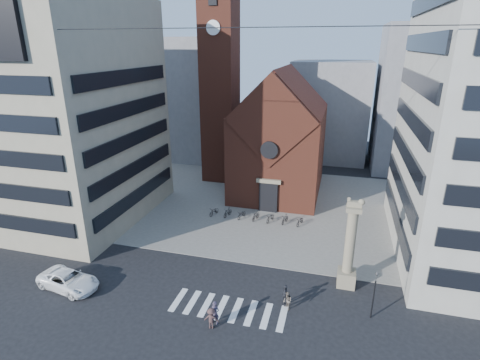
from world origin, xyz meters
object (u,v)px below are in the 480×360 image
Objects in this scene: pedestrian_1 at (288,301)px; pedestrian_2 at (285,295)px; pedestrian_0 at (215,313)px; white_car at (68,280)px; traffic_light at (374,294)px; scooter_0 at (214,211)px; lion_column at (349,252)px.

pedestrian_2 is at bearing 171.36° from pedestrian_1.
pedestrian_2 is at bearing 40.79° from pedestrian_0.
white_car is at bearing -122.04° from pedestrian_1.
traffic_light is 26.45m from white_car.
pedestrian_2 is (-0.30, 0.52, 0.14)m from pedestrian_1.
scooter_0 is (-6.54, 18.87, -0.44)m from pedestrian_0.
traffic_light is at bearing -23.12° from scooter_0.
lion_column is 4.37× the size of pedestrian_0.
pedestrian_0 is 6.19m from pedestrian_2.
scooter_0 is (-16.53, 10.97, -2.90)m from lion_column.
scooter_0 is (-18.52, 14.97, -1.73)m from traffic_light.
traffic_light is 2.24× the size of scooter_0.
pedestrian_1 is at bearing -134.68° from lion_column.
pedestrian_0 is (-11.97, -3.90, -1.30)m from traffic_light.
lion_column is at bearing -17.74° from scooter_0.
pedestrian_2 is 19.08m from scooter_0.
white_car is 2.92× the size of pedestrian_0.
lion_column is 20.05m from scooter_0.
traffic_light is 2.17× the size of pedestrian_0.
scooter_0 is at bearing 178.24° from pedestrian_1.
pedestrian_0 is at bearing 112.51° from pedestrian_2.
traffic_light reaches higher than pedestrian_0.
white_car is (-26.23, -3.04, -1.48)m from traffic_light.
traffic_light is at bearing 22.42° from pedestrian_0.
pedestrian_1 is (19.54, 2.29, 0.02)m from white_car.
traffic_light is at bearing 57.69° from pedestrian_1.
traffic_light is (1.99, -4.00, -1.17)m from lion_column.
pedestrian_1 is at bearing -163.82° from pedestrian_2.
pedestrian_1 is 0.85× the size of scooter_0.
traffic_light reaches higher than pedestrian_1.
pedestrian_2 is (4.98, 3.67, -0.03)m from pedestrian_0.
pedestrian_0 is 1.03× the size of scooter_0.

